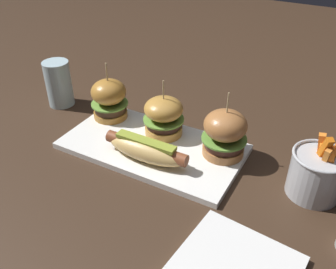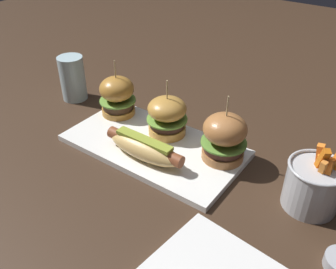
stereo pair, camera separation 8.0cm
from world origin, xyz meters
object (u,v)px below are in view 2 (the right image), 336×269
object	(u,v)px
hot_dog	(144,147)
slider_left	(117,95)
platter_main	(154,146)
slider_center	(167,116)
slider_right	(224,137)
water_glass	(73,78)
fries_bucket	(314,184)

from	to	relation	value
hot_dog	slider_left	bearing A→B (deg)	148.12
platter_main	hot_dog	bearing A→B (deg)	-72.80
slider_center	slider_right	distance (m)	0.16
slider_left	water_glass	world-z (taller)	slider_left
platter_main	fries_bucket	bearing A→B (deg)	4.43
slider_left	fries_bucket	bearing A→B (deg)	-3.09
hot_dog	water_glass	world-z (taller)	water_glass
slider_center	platter_main	bearing A→B (deg)	-89.28
fries_bucket	water_glass	distance (m)	0.69
hot_dog	slider_right	xyz separation A→B (m)	(0.14, 0.10, 0.03)
hot_dog	water_glass	size ratio (longest dim) A/B	1.55
slider_left	slider_right	size ratio (longest dim) A/B	0.97
slider_left	slider_center	bearing A→B (deg)	-0.55
slider_left	slider_right	xyz separation A→B (m)	(0.31, -0.01, 0.00)
slider_left	slider_right	distance (m)	0.31
slider_center	water_glass	xyz separation A→B (m)	(-0.33, 0.01, 0.00)
slider_left	slider_center	size ratio (longest dim) A/B	1.06
platter_main	water_glass	bearing A→B (deg)	169.19
fries_bucket	water_glass	size ratio (longest dim) A/B	1.13
platter_main	fries_bucket	xyz separation A→B (m)	(0.35, 0.03, 0.04)
slider_center	fries_bucket	size ratio (longest dim) A/B	0.98
platter_main	hot_dog	distance (m)	0.06
fries_bucket	platter_main	bearing A→B (deg)	-175.57
hot_dog	slider_right	bearing A→B (deg)	35.52
slider_center	fries_bucket	world-z (taller)	slider_center
slider_left	fries_bucket	world-z (taller)	slider_left
platter_main	slider_right	bearing A→B (deg)	16.28
water_glass	hot_dog	bearing A→B (deg)	-18.48
platter_main	fries_bucket	size ratio (longest dim) A/B	2.91
fries_bucket	hot_dog	bearing A→B (deg)	-166.47
water_glass	fries_bucket	bearing A→B (deg)	-3.05
hot_dog	water_glass	distance (m)	0.37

